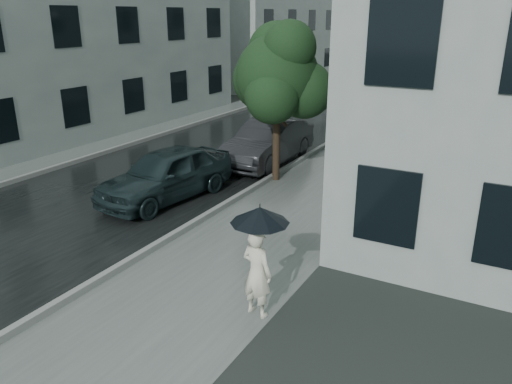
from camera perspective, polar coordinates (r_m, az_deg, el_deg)
The scene contains 14 objects.
ground at distance 10.47m, azimuth -6.24°, elevation -9.26°, with size 120.00×120.00×0.00m, color black.
sidewalk at distance 20.73m, azimuth 13.65°, elevation 5.04°, with size 3.50×60.00×0.01m, color slate.
kerb_near at distance 21.23m, azimuth 8.91°, elevation 5.90°, with size 0.15×60.00×0.15m, color slate.
asphalt_road at distance 22.64m, azimuth 0.52°, elevation 6.80°, with size 6.85×60.00×0.00m, color black.
kerb_far at distance 24.44m, azimuth -6.79°, elevation 7.80°, with size 0.15×60.00×0.15m, color slate.
sidewalk_far at distance 24.99m, azimuth -8.53°, elevation 7.82°, with size 1.70×60.00×0.01m, color #4C5451.
building_far_a at distance 24.59m, azimuth -23.47°, elevation 17.46°, with size 7.02×20.00×9.50m.
building_far_b at distance 42.06m, azimuth 1.79°, elevation 18.24°, with size 7.02×18.00×8.00m.
pedestrian at distance 8.74m, azimuth 0.11°, elevation -9.23°, with size 0.59×0.39×1.63m, color beige.
umbrella at distance 8.26m, azimuth 0.45°, elevation -2.65°, with size 1.33×1.33×1.16m.
street_tree at distance 15.53m, azimuth 2.61°, elevation 13.25°, with size 3.30×3.00×4.92m.
lamp_post at distance 21.59m, azimuth 10.09°, elevation 13.84°, with size 0.85×0.32×5.18m.
car_near at distance 14.46m, azimuth -10.23°, elevation 2.05°, with size 1.75×4.35×1.48m, color black.
car_far at distance 17.75m, azimuth 1.39°, elevation 5.72°, with size 1.62×4.63×1.53m, color black.
Camera 1 is at (5.37, -7.44, 5.05)m, focal length 35.00 mm.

